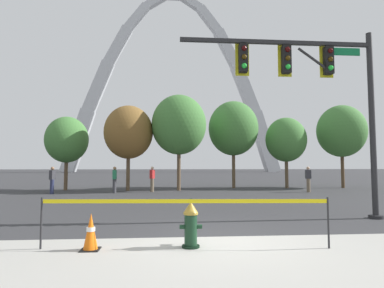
% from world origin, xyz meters
% --- Properties ---
extents(ground_plane, '(240.00, 240.00, 0.00)m').
position_xyz_m(ground_plane, '(0.00, 0.00, 0.00)').
color(ground_plane, '#333335').
extents(fire_hydrant, '(0.46, 0.48, 0.99)m').
position_xyz_m(fire_hydrant, '(-0.65, -0.59, 0.47)').
color(fire_hydrant, black).
rests_on(fire_hydrant, ground).
extents(caution_tape_barrier, '(5.81, 0.42, 1.03)m').
position_xyz_m(caution_tape_barrier, '(-0.76, -0.70, 0.71)').
color(caution_tape_barrier, '#232326').
rests_on(caution_tape_barrier, ground).
extents(traffic_cone_by_hydrant, '(0.36, 0.36, 0.73)m').
position_xyz_m(traffic_cone_by_hydrant, '(-2.63, -0.65, 0.36)').
color(traffic_cone_by_hydrant, black).
rests_on(traffic_cone_by_hydrant, ground).
extents(traffic_signal_gantry, '(6.42, 0.44, 6.00)m').
position_xyz_m(traffic_signal_gantry, '(3.69, 2.43, 4.27)').
color(traffic_signal_gantry, '#232326').
rests_on(traffic_signal_gantry, ground).
extents(monument_arch, '(52.85, 3.05, 45.54)m').
position_xyz_m(monument_arch, '(0.00, 68.84, 19.98)').
color(monument_arch, silver).
rests_on(monument_arch, ground).
extents(tree_far_left, '(2.83, 2.83, 4.96)m').
position_xyz_m(tree_far_left, '(-7.97, 14.51, 3.39)').
color(tree_far_left, brown).
rests_on(tree_far_left, ground).
extents(tree_left_mid, '(3.22, 3.22, 5.64)m').
position_xyz_m(tree_left_mid, '(-3.76, 13.79, 3.86)').
color(tree_left_mid, brown).
rests_on(tree_left_mid, ground).
extents(tree_center_left, '(3.66, 3.66, 6.40)m').
position_xyz_m(tree_center_left, '(-0.41, 13.69, 4.38)').
color(tree_center_left, brown).
rests_on(tree_center_left, ground).
extents(tree_center_right, '(3.68, 3.68, 6.43)m').
position_xyz_m(tree_center_right, '(3.70, 15.64, 4.40)').
color(tree_center_right, brown).
rests_on(tree_center_right, ground).
extents(tree_right_mid, '(2.96, 2.96, 5.18)m').
position_xyz_m(tree_right_mid, '(7.53, 15.18, 3.54)').
color(tree_right_mid, brown).
rests_on(tree_right_mid, ground).
extents(tree_far_right, '(3.52, 3.52, 6.15)m').
position_xyz_m(tree_far_right, '(11.76, 15.10, 4.21)').
color(tree_far_right, brown).
rests_on(tree_far_right, ground).
extents(pedestrian_walking_left, '(0.38, 0.27, 1.59)m').
position_xyz_m(pedestrian_walking_left, '(7.59, 11.79, 0.82)').
color(pedestrian_walking_left, brown).
rests_on(pedestrian_walking_left, ground).
extents(pedestrian_standing_center, '(0.28, 0.38, 1.59)m').
position_xyz_m(pedestrian_standing_center, '(-7.86, 11.74, 0.82)').
color(pedestrian_standing_center, '#232847').
rests_on(pedestrian_standing_center, ground).
extents(pedestrian_walking_right, '(0.22, 0.34, 1.59)m').
position_xyz_m(pedestrian_walking_right, '(-4.34, 12.07, 0.82)').
color(pedestrian_walking_right, '#38383D').
rests_on(pedestrian_walking_right, ground).
extents(pedestrian_near_trees, '(0.33, 0.39, 1.59)m').
position_xyz_m(pedestrian_near_trees, '(-2.11, 12.71, 0.82)').
color(pedestrian_near_trees, brown).
rests_on(pedestrian_near_trees, ground).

